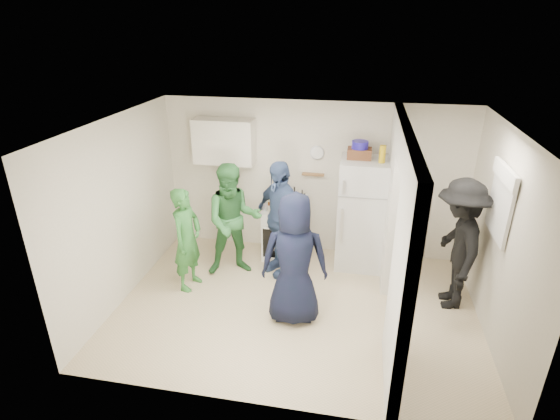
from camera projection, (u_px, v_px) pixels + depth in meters
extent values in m
plane|color=beige|center=(296.00, 307.00, 5.97)|extent=(4.80, 4.80, 0.00)
plane|color=silver|center=(313.00, 179.00, 6.99)|extent=(4.80, 0.00, 4.80)
plane|color=silver|center=(269.00, 305.00, 3.94)|extent=(4.80, 0.00, 4.80)
plane|color=silver|center=(121.00, 210.00, 5.87)|extent=(0.00, 3.40, 3.40)
plane|color=silver|center=(502.00, 241.00, 5.06)|extent=(0.00, 3.40, 3.40)
plane|color=white|center=(299.00, 125.00, 4.96)|extent=(4.80, 4.80, 0.00)
cube|color=silver|center=(392.00, 198.00, 6.25)|extent=(0.12, 1.20, 2.50)
cube|color=silver|center=(402.00, 282.00, 4.27)|extent=(0.12, 1.20, 2.50)
cube|color=silver|center=(406.00, 148.00, 4.84)|extent=(0.12, 1.00, 0.40)
cube|color=white|center=(285.00, 233.00, 7.10)|extent=(0.70, 0.59, 0.84)
cube|color=silver|center=(224.00, 141.00, 6.83)|extent=(0.95, 0.34, 0.70)
cube|color=silver|center=(361.00, 214.00, 6.69)|extent=(0.71, 0.69, 1.73)
cube|color=brown|center=(359.00, 153.00, 6.37)|extent=(0.35, 0.25, 0.15)
cylinder|color=#21169B|center=(360.00, 145.00, 6.32)|extent=(0.24, 0.24, 0.11)
cylinder|color=gold|center=(382.00, 154.00, 6.16)|extent=(0.09, 0.09, 0.25)
cylinder|color=white|center=(317.00, 153.00, 6.79)|extent=(0.22, 0.02, 0.22)
cube|color=olive|center=(313.00, 174.00, 6.91)|extent=(0.35, 0.08, 0.03)
cube|color=black|center=(502.00, 203.00, 5.08)|extent=(0.03, 0.70, 0.80)
cube|color=white|center=(501.00, 202.00, 5.08)|extent=(0.04, 0.76, 0.86)
cube|color=white|center=(505.00, 174.00, 4.95)|extent=(0.04, 0.82, 0.18)
cylinder|color=yellow|center=(275.00, 207.00, 6.70)|extent=(0.09, 0.09, 0.25)
cylinder|color=#AC0B22|center=(297.00, 212.00, 6.69)|extent=(0.09, 0.09, 0.12)
imported|color=#367D32|center=(187.00, 239.00, 6.14)|extent=(0.46, 0.61, 1.53)
imported|color=#367C41|center=(234.00, 220.00, 6.46)|extent=(1.02, 0.91, 1.74)
imported|color=navy|center=(280.00, 219.00, 6.46)|extent=(1.06, 1.04, 1.79)
imported|color=black|center=(295.00, 260.00, 5.41)|extent=(0.92, 0.66, 1.74)
imported|color=black|center=(457.00, 245.00, 5.70)|extent=(0.70, 1.18, 1.81)
cylinder|color=brown|center=(270.00, 198.00, 7.03)|extent=(0.07, 0.07, 0.26)
cylinder|color=#153F19|center=(274.00, 201.00, 6.82)|extent=(0.08, 0.08, 0.32)
cylinder|color=#A7ADB5|center=(282.00, 197.00, 7.03)|extent=(0.08, 0.08, 0.27)
cylinder|color=maroon|center=(285.00, 203.00, 6.82)|extent=(0.07, 0.07, 0.25)
cylinder|color=#989BA8|center=(294.00, 196.00, 7.02)|extent=(0.07, 0.07, 0.31)
cylinder|color=#174129|center=(296.00, 200.00, 6.86)|extent=(0.08, 0.08, 0.31)
cylinder|color=olive|center=(302.00, 198.00, 6.97)|extent=(0.06, 0.06, 0.29)
cylinder|color=#ADB4BA|center=(265.00, 203.00, 6.83)|extent=(0.06, 0.06, 0.25)
cylinder|color=#593E0F|center=(289.00, 198.00, 6.95)|extent=(0.08, 0.08, 0.29)
cylinder|color=#1C5334|center=(304.00, 203.00, 6.73)|extent=(0.06, 0.06, 0.32)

